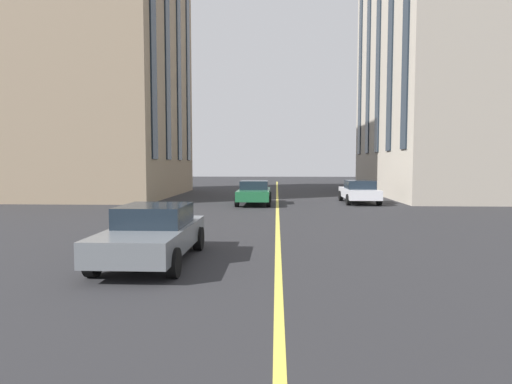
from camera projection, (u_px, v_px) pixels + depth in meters
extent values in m
cube|color=#D8C64C|center=(278.00, 231.00, 15.30)|extent=(80.00, 0.16, 0.01)
cube|color=silver|center=(359.00, 193.00, 25.86)|extent=(4.40, 1.80, 0.55)
cube|color=#19232D|center=(360.00, 185.00, 25.61)|extent=(1.85, 1.58, 0.50)
cylinder|color=black|center=(341.00, 196.00, 27.37)|extent=(0.64, 0.22, 0.64)
cylinder|color=black|center=(368.00, 196.00, 27.29)|extent=(0.64, 0.22, 0.64)
cylinder|color=black|center=(348.00, 200.00, 24.48)|extent=(0.64, 0.22, 0.64)
cylinder|color=black|center=(379.00, 200.00, 24.39)|extent=(0.64, 0.22, 0.64)
cube|color=#1E6038|center=(254.00, 194.00, 25.00)|extent=(4.40, 1.80, 0.55)
cube|color=#19232D|center=(254.00, 185.00, 25.18)|extent=(1.85, 1.58, 0.50)
cylinder|color=black|center=(268.00, 201.00, 23.53)|extent=(0.64, 0.22, 0.64)
cylinder|color=black|center=(237.00, 201.00, 23.61)|extent=(0.64, 0.22, 0.64)
cylinder|color=black|center=(269.00, 197.00, 26.42)|extent=(0.64, 0.22, 0.64)
cylinder|color=black|center=(241.00, 197.00, 26.50)|extent=(0.64, 0.22, 0.64)
cube|color=slate|center=(152.00, 238.00, 10.50)|extent=(4.40, 1.80, 0.55)
cube|color=#19232D|center=(155.00, 215.00, 10.68)|extent=(1.85, 1.58, 0.50)
cylinder|color=black|center=(173.00, 263.00, 9.03)|extent=(0.64, 0.22, 0.64)
cylinder|color=black|center=(93.00, 262.00, 9.11)|extent=(0.64, 0.22, 0.64)
cylinder|color=black|center=(198.00, 239.00, 11.92)|extent=(0.64, 0.22, 0.64)
cylinder|color=black|center=(137.00, 238.00, 12.01)|extent=(0.64, 0.22, 0.64)
cube|color=gray|center=(102.00, 66.00, 31.10)|extent=(13.60, 10.41, 18.83)
cube|color=#19232D|center=(153.00, 39.00, 25.74)|extent=(1.10, 0.10, 14.31)
cube|color=#19232D|center=(168.00, 54.00, 29.13)|extent=(1.10, 0.10, 14.31)
cube|color=#19232D|center=(179.00, 65.00, 32.51)|extent=(1.10, 0.10, 14.31)
cube|color=#19232D|center=(188.00, 74.00, 35.90)|extent=(1.10, 0.10, 14.31)
cube|color=#A89E8E|center=(467.00, 39.00, 31.57)|extent=(17.30, 12.69, 23.02)
cube|color=#19232D|center=(391.00, 18.00, 28.39)|extent=(1.10, 0.10, 17.49)
cube|color=#19232D|center=(379.00, 33.00, 31.84)|extent=(1.10, 0.10, 17.49)
cube|color=#19232D|center=(369.00, 46.00, 35.29)|extent=(1.10, 0.10, 17.49)
cube|color=#19232D|center=(360.00, 56.00, 38.74)|extent=(1.10, 0.10, 17.49)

